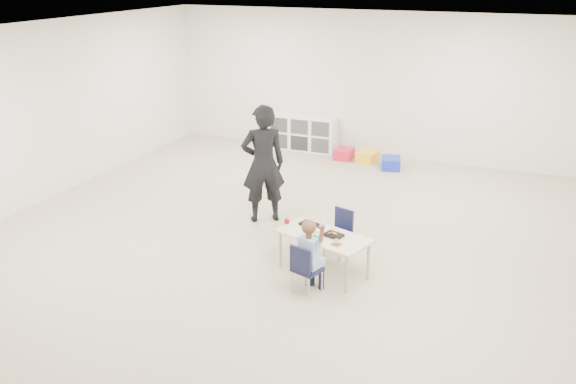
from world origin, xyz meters
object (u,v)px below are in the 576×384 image
at_px(table, 323,254).
at_px(chair_near, 307,269).
at_px(child, 307,254).
at_px(adult, 263,164).
at_px(cubby_shelf, 303,133).

bearing_deg(table, chair_near, -73.41).
height_order(child, adult, adult).
height_order(cubby_shelf, adult, adult).
bearing_deg(chair_near, table, 106.59).
relative_size(table, chair_near, 2.01).
distance_m(cubby_shelf, adult, 3.81).
xyz_separation_m(child, cubby_shelf, (-2.21, 5.46, -0.14)).
bearing_deg(cubby_shelf, child, -67.99).
bearing_deg(table, adult, 155.62).
relative_size(chair_near, adult, 0.36).
distance_m(table, cubby_shelf, 5.41).
distance_m(child, adult, 2.28).
bearing_deg(cubby_shelf, table, -65.81).
height_order(chair_near, child, child).
xyz_separation_m(table, chair_near, (-0.01, -0.53, 0.05)).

